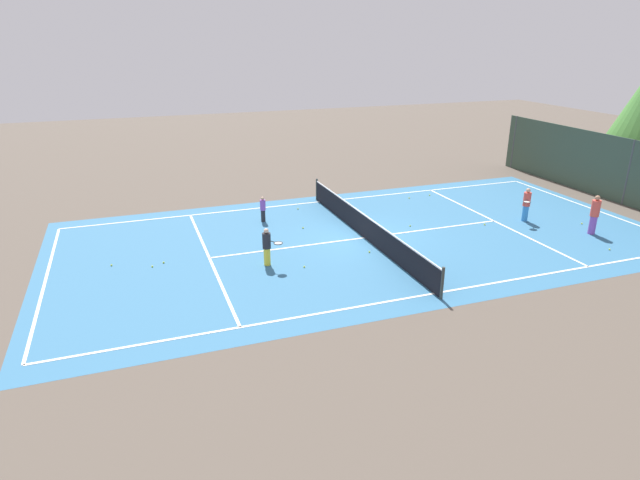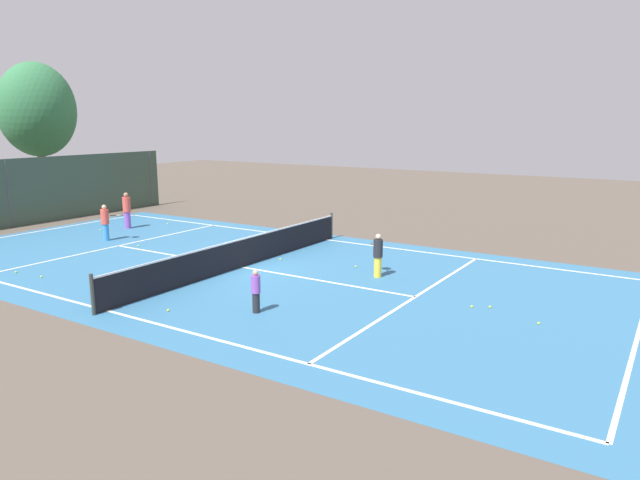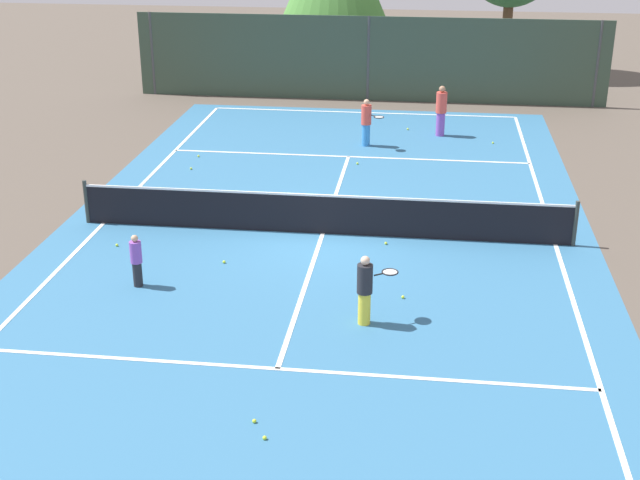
# 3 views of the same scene
# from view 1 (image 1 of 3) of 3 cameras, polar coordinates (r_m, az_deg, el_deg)

# --- Properties ---
(ground_plane) EXTENTS (80.00, 80.00, 0.00)m
(ground_plane) POSITION_cam_1_polar(r_m,az_deg,el_deg) (22.53, 4.70, 0.22)
(ground_plane) COLOR brown
(court_surface) EXTENTS (13.00, 25.00, 0.01)m
(court_surface) POSITION_cam_1_polar(r_m,az_deg,el_deg) (22.53, 4.70, 0.23)
(court_surface) COLOR teal
(court_surface) RESTS_ON ground_plane
(tennis_net) EXTENTS (11.90, 0.10, 1.10)m
(tennis_net) POSITION_cam_1_polar(r_m,az_deg,el_deg) (22.36, 4.74, 1.45)
(tennis_net) COLOR #333833
(tennis_net) RESTS_ON ground_plane
(perimeter_fence) EXTENTS (18.00, 0.12, 3.20)m
(perimeter_fence) POSITION_cam_1_polar(r_m,az_deg,el_deg) (30.50, 29.67, 6.16)
(perimeter_fence) COLOR #384C3D
(perimeter_fence) RESTS_ON ground_plane
(player_0) EXTENTS (0.36, 0.36, 1.68)m
(player_0) POSITION_cam_1_polar(r_m,az_deg,el_deg) (25.39, 26.87, 2.42)
(player_0) COLOR purple
(player_0) RESTS_ON ground_plane
(player_1) EXTENTS (0.82, 0.76, 1.51)m
(player_1) POSITION_cam_1_polar(r_m,az_deg,el_deg) (25.99, 20.86, 3.53)
(player_1) COLOR #388CD8
(player_1) RESTS_ON ground_plane
(player_2) EXTENTS (0.25, 0.25, 1.15)m
(player_2) POSITION_cam_1_polar(r_m,az_deg,el_deg) (24.40, -6.02, 3.26)
(player_2) COLOR #232328
(player_2) RESTS_ON ground_plane
(player_3) EXTENTS (0.84, 0.69, 1.41)m
(player_3) POSITION_cam_1_polar(r_m,az_deg,el_deg) (19.65, -5.57, -0.67)
(player_3) COLOR yellow
(player_3) RESTS_ON ground_plane
(tennis_ball_0) EXTENTS (0.07, 0.07, 0.07)m
(tennis_ball_0) POSITION_cam_1_polar(r_m,az_deg,el_deg) (19.21, 12.23, -3.85)
(tennis_ball_0) COLOR #CCE533
(tennis_ball_0) RESTS_ON ground_plane
(tennis_ball_1) EXTENTS (0.07, 0.07, 0.07)m
(tennis_ball_1) POSITION_cam_1_polar(r_m,az_deg,el_deg) (26.73, 25.80, 1.56)
(tennis_ball_1) COLOR #CCE533
(tennis_ball_1) RESTS_ON ground_plane
(tennis_ball_2) EXTENTS (0.07, 0.07, 0.07)m
(tennis_ball_2) POSITION_cam_1_polar(r_m,az_deg,el_deg) (20.54, -17.21, -2.68)
(tennis_ball_2) COLOR #CCE533
(tennis_ball_2) RESTS_ON ground_plane
(tennis_ball_3) EXTENTS (0.07, 0.07, 0.07)m
(tennis_ball_3) POSITION_cam_1_polar(r_m,az_deg,el_deg) (21.15, -21.06, -2.48)
(tennis_ball_3) COLOR #CCE533
(tennis_ball_3) RESTS_ON ground_plane
(tennis_ball_4) EXTENTS (0.07, 0.07, 0.07)m
(tennis_ball_4) POSITION_cam_1_polar(r_m,az_deg,el_deg) (28.29, 9.34, 4.38)
(tennis_ball_4) COLOR #CCE533
(tennis_ball_4) RESTS_ON ground_plane
(tennis_ball_5) EXTENTS (0.07, 0.07, 0.07)m
(tennis_ball_5) POSITION_cam_1_polar(r_m,az_deg,el_deg) (29.00, 11.44, 4.64)
(tennis_ball_5) COLOR #CCE533
(tennis_ball_5) RESTS_ON ground_plane
(tennis_ball_6) EXTENTS (0.07, 0.07, 0.07)m
(tennis_ball_6) POSITION_cam_1_polar(r_m,az_deg,el_deg) (19.61, -1.67, -2.83)
(tennis_ball_6) COLOR #CCE533
(tennis_ball_6) RESTS_ON ground_plane
(tennis_ball_7) EXTENTS (0.07, 0.07, 0.07)m
(tennis_ball_7) POSITION_cam_1_polar(r_m,az_deg,el_deg) (20.78, -16.10, -2.28)
(tennis_ball_7) COLOR #CCE533
(tennis_ball_7) RESTS_ON ground_plane
(tennis_ball_8) EXTENTS (0.07, 0.07, 0.07)m
(tennis_ball_8) POSITION_cam_1_polar(r_m,az_deg,el_deg) (24.12, 9.44, 1.48)
(tennis_ball_8) COLOR #CCE533
(tennis_ball_8) RESTS_ON ground_plane
(tennis_ball_9) EXTENTS (0.07, 0.07, 0.07)m
(tennis_ball_9) POSITION_cam_1_polar(r_m,az_deg,el_deg) (24.01, 28.13, -0.87)
(tennis_ball_9) COLOR #CCE533
(tennis_ball_9) RESTS_ON ground_plane
(tennis_ball_10) EXTENTS (0.07, 0.07, 0.07)m
(tennis_ball_10) POSITION_cam_1_polar(r_m,az_deg,el_deg) (25.03, 16.90, 1.57)
(tennis_ball_10) COLOR #CCE533
(tennis_ball_10) RESTS_ON ground_plane
(tennis_ball_11) EXTENTS (0.07, 0.07, 0.07)m
(tennis_ball_11) POSITION_cam_1_polar(r_m,az_deg,el_deg) (21.01, 5.21, -1.25)
(tennis_ball_11) COLOR #CCE533
(tennis_ball_11) RESTS_ON ground_plane
(tennis_ball_12) EXTENTS (0.07, 0.07, 0.07)m
(tennis_ball_12) POSITION_cam_1_polar(r_m,az_deg,el_deg) (23.54, -1.80, 1.28)
(tennis_ball_12) COLOR #CCE533
(tennis_ball_12) RESTS_ON ground_plane
(tennis_ball_13) EXTENTS (0.07, 0.07, 0.07)m
(tennis_ball_13) POSITION_cam_1_polar(r_m,az_deg,el_deg) (26.17, -2.33, 3.30)
(tennis_ball_13) COLOR #CCE533
(tennis_ball_13) RESTS_ON ground_plane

